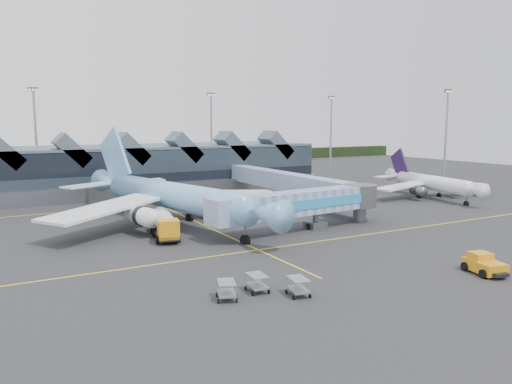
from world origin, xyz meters
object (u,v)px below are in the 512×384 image
jet_bridge (309,203)px  main_airliner (170,195)px  regional_jet (429,182)px  fuel_truck (164,223)px  pushback_tug (484,265)px

jet_bridge → main_airliner: bearing=134.4°
regional_jet → fuel_truck: bearing=-162.6°
regional_jet → pushback_tug: bearing=-122.6°
regional_jet → jet_bridge: (-37.02, -12.58, 0.73)m
fuel_truck → main_airliner: bearing=77.2°
main_airliner → jet_bridge: (15.07, -12.69, -0.46)m
regional_jet → fuel_truck: 56.03m
main_airliner → jet_bridge: main_airliner is taller
main_airliner → fuel_truck: size_ratio=4.38×
regional_jet → fuel_truck: (-55.52, -7.48, -1.10)m
jet_bridge → fuel_truck: 19.27m
regional_jet → pushback_tug: regional_jet is taller
regional_jet → jet_bridge: bearing=-151.5°
fuel_truck → pushback_tug: size_ratio=2.13×
regional_jet → jet_bridge: 39.11m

